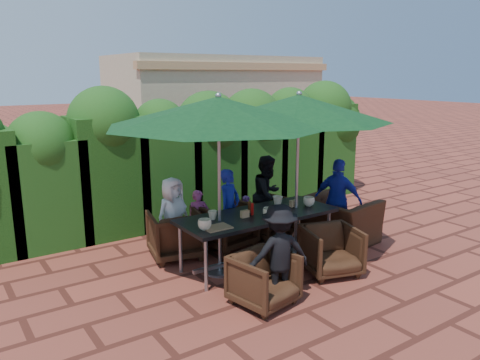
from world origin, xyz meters
TOP-DOWN VIEW (x-y plane):
  - ground at (0.00, 0.00)m, footprint 80.00×80.00m
  - dining_table at (-0.20, -0.22)m, footprint 2.32×0.90m
  - umbrella_left at (-0.81, -0.18)m, footprint 2.98×2.98m
  - umbrella_right at (0.46, -0.29)m, footprint 2.63×2.63m
  - chair_far_left at (-1.06, 0.67)m, footprint 0.88×0.85m
  - chair_far_mid at (-0.19, 0.61)m, footprint 0.85×0.81m
  - chair_far_right at (0.62, 0.64)m, footprint 0.83×0.80m
  - chair_near_left at (-0.87, -1.26)m, footprint 0.78×0.74m
  - chair_near_right at (0.43, -1.07)m, footprint 0.87×0.84m
  - chair_end_right at (1.46, -0.22)m, footprint 0.86×1.19m
  - adult_far_left at (-1.04, 0.78)m, footprint 0.65×0.46m
  - adult_far_mid at (-0.12, 0.63)m, footprint 0.56×0.52m
  - adult_far_right at (0.73, 0.75)m, footprint 0.76×0.62m
  - adult_near_left at (-0.65, -1.27)m, footprint 0.84×0.55m
  - adult_end_right at (1.48, -0.16)m, footprint 0.70×0.89m
  - child_left at (-0.57, 0.83)m, footprint 0.40×0.37m
  - child_right at (0.29, 0.73)m, footprint 0.32×0.29m
  - pedestrian_a at (1.29, 4.25)m, footprint 1.70×1.32m
  - pedestrian_b at (2.77, 4.48)m, footprint 0.79×0.50m
  - pedestrian_c at (3.30, 4.23)m, footprint 1.11×0.59m
  - cup_a at (-1.17, -0.41)m, footprint 0.18×0.18m
  - cup_b at (-0.86, -0.09)m, footprint 0.13×0.13m
  - cup_c at (-0.18, -0.45)m, footprint 0.18×0.18m
  - cup_d at (0.32, -0.03)m, footprint 0.15×0.15m
  - cup_e at (0.68, -0.33)m, footprint 0.18×0.18m
  - ketchup_bottle at (-0.29, -0.22)m, footprint 0.04×0.04m
  - sauce_bottle at (-0.27, -0.11)m, footprint 0.04×0.04m
  - serving_tray at (-1.01, -0.44)m, footprint 0.35×0.25m
  - number_block_left at (-0.45, -0.26)m, footprint 0.12×0.06m
  - number_block_right at (0.46, -0.23)m, footprint 0.12×0.06m
  - hedge_wall at (-0.03, 2.32)m, footprint 9.10×1.60m
  - building at (3.50, 6.99)m, footprint 6.20×3.08m

SIDE VIEW (x-z plane):
  - ground at x=0.00m, z-range 0.00..0.00m
  - chair_near_left at x=-0.87m, z-range 0.00..0.69m
  - chair_near_right at x=0.43m, z-range 0.00..0.73m
  - child_right at x=0.29m, z-range 0.00..0.73m
  - chair_far_right at x=0.62m, z-range 0.00..0.74m
  - chair_far_mid at x=-0.19m, z-range 0.00..0.77m
  - chair_far_left at x=-1.06m, z-range 0.00..0.77m
  - child_left at x=-0.57m, z-range 0.00..0.92m
  - chair_end_right at x=1.46m, z-range 0.00..0.97m
  - adult_far_left at x=-1.04m, z-range 0.00..1.20m
  - adult_near_left at x=-0.65m, z-range 0.00..1.20m
  - adult_far_mid at x=-0.12m, z-range 0.00..1.24m
  - dining_table at x=-0.20m, z-range 0.30..1.05m
  - adult_far_right at x=0.73m, z-range 0.00..1.36m
  - adult_end_right at x=1.48m, z-range 0.00..1.36m
  - serving_tray at x=-1.01m, z-range 0.75..0.77m
  - number_block_left at x=-0.45m, z-range 0.75..0.85m
  - number_block_right at x=0.46m, z-range 0.75..0.85m
  - pedestrian_b at x=2.77m, z-range 0.00..1.62m
  - cup_b at x=-0.86m, z-range 0.75..0.87m
  - cup_c at x=-0.18m, z-range 0.75..0.89m
  - cup_e at x=0.68m, z-range 0.75..0.89m
  - cup_a at x=-1.17m, z-range 0.75..0.89m
  - cup_d at x=0.32m, z-range 0.75..0.89m
  - ketchup_bottle at x=-0.29m, z-range 0.75..0.92m
  - sauce_bottle at x=-0.27m, z-range 0.75..0.92m
  - pedestrian_c at x=3.30m, z-range 0.00..1.68m
  - pedestrian_a at x=1.29m, z-range 0.00..1.74m
  - hedge_wall at x=-0.03m, z-range 0.09..2.65m
  - building at x=3.50m, z-range 0.01..3.21m
  - umbrella_right at x=0.46m, z-range 0.98..3.44m
  - umbrella_left at x=-0.81m, z-range 0.98..3.44m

